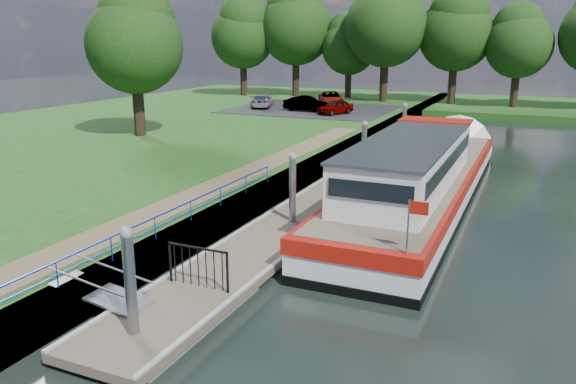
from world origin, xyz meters
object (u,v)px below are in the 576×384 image
at_px(car_a, 335,107).
at_px(car_c, 262,101).
at_px(pontoon, 333,196).
at_px(car_d, 331,99).
at_px(barge, 423,177).
at_px(car_b, 306,104).

height_order(car_a, car_c, car_c).
xyz_separation_m(pontoon, car_c, (-15.57, 24.04, 1.26)).
distance_m(car_c, car_d, 6.59).
distance_m(car_a, car_c, 7.98).
bearing_deg(car_a, barge, -38.71).
bearing_deg(car_d, pontoon, -92.77).
bearing_deg(car_b, car_d, -4.39).
distance_m(car_b, car_c, 4.85).
relative_size(pontoon, car_d, 6.27).
bearing_deg(car_a, car_c, -170.39).
bearing_deg(barge, car_b, 123.52).
bearing_deg(car_b, barge, -144.14).
height_order(pontoon, car_a, car_a).
bearing_deg(barge, pontoon, -158.39).
bearing_deg(pontoon, barge, 21.61).
bearing_deg(barge, car_a, 118.68).
distance_m(barge, car_c, 29.65).
xyz_separation_m(pontoon, car_a, (-7.80, 22.25, 1.25)).
xyz_separation_m(car_a, car_c, (-7.78, 1.80, 0.01)).
height_order(barge, car_c, barge).
xyz_separation_m(car_b, car_d, (0.56, 4.75, 0.02)).
distance_m(pontoon, car_d, 29.76).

